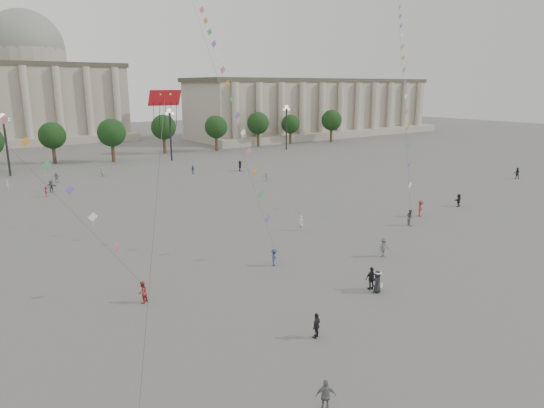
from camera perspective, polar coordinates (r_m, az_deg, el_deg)
ground at (r=38.39m, az=12.33°, el=-9.85°), size 360.00×360.00×0.00m
hall_east at (r=155.12m, az=5.18°, el=11.23°), size 84.00×26.22×17.20m
hall_central at (r=154.60m, az=-26.61°, el=12.02°), size 48.30×34.30×35.50m
tree_row at (r=104.98m, az=-21.22°, el=7.51°), size 137.12×5.12×8.00m
lamp_post_mid_west at (r=94.11m, az=-28.91°, el=7.32°), size 2.00×0.90×10.65m
lamp_post_mid_east at (r=102.26m, az=-11.91°, el=9.10°), size 2.00×0.90×10.65m
lamp_post_far_east at (r=117.72m, az=1.71°, el=9.97°), size 2.00×0.90×10.65m
person_crowd_0 at (r=86.84m, az=-9.30°, el=4.03°), size 0.92×0.80×1.49m
person_crowd_3 at (r=66.76m, az=21.10°, el=0.42°), size 1.57×0.72×1.63m
person_crowd_4 at (r=88.22m, az=-19.38°, el=3.58°), size 1.20×1.36×1.49m
person_crowd_6 at (r=45.24m, az=13.02°, el=-4.97°), size 1.20×0.71×1.83m
person_crowd_7 at (r=79.09m, az=-0.64°, el=3.26°), size 1.35×1.19×1.48m
person_crowd_8 at (r=60.16m, az=17.07°, el=-0.51°), size 1.43×1.17×1.92m
person_crowd_9 at (r=88.58m, az=-3.79°, el=4.51°), size 1.54×1.72×1.90m
person_crowd_10 at (r=82.25m, az=-28.68°, el=1.99°), size 0.49×0.64×1.55m
person_crowd_12 at (r=77.67m, az=-24.54°, el=1.94°), size 1.43×1.67×1.81m
person_crowd_13 at (r=52.15m, az=3.42°, el=-2.24°), size 0.62×0.70×1.61m
person_crowd_15 at (r=90.67m, az=26.85°, el=3.26°), size 1.13×1.16×1.88m
person_crowd_16 at (r=85.06m, az=-24.04°, el=2.86°), size 1.03×0.61×1.65m
person_crowd_17 at (r=74.81m, az=-25.02°, el=1.35°), size 0.59×0.99×1.50m
tourist_1 at (r=38.05m, az=11.63°, el=-8.56°), size 1.13×0.65×1.81m
tourist_3 at (r=24.90m, az=6.34°, el=-21.50°), size 1.04×0.89×1.67m
tourist_4 at (r=30.85m, az=5.26°, el=-14.04°), size 1.04×0.78×1.64m
kite_flyer_0 at (r=36.40m, az=-15.00°, el=-9.99°), size 0.98×0.92×1.60m
kite_flyer_1 at (r=42.02m, az=0.27°, el=-6.30°), size 1.09×1.08×1.51m
kite_flyer_2 at (r=55.99m, az=15.95°, el=-1.53°), size 1.07×1.12×1.82m
hat_person at (r=37.65m, az=12.31°, el=-8.86°), size 0.98×0.81×1.71m
dragon_kite at (r=33.09m, az=-12.50°, el=10.69°), size 5.09×7.16×20.35m
kite_train_east at (r=78.57m, az=14.88°, el=19.62°), size 31.99×31.98×61.31m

